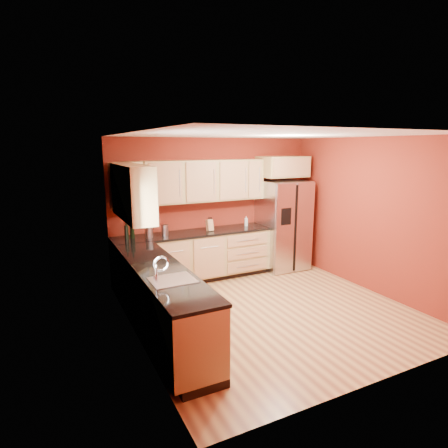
{
  "coord_description": "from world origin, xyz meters",
  "views": [
    {
      "loc": [
        -2.98,
        -4.45,
        2.45
      ],
      "look_at": [
        -0.33,
        0.9,
        1.2
      ],
      "focal_mm": 30.0,
      "sensor_mm": 36.0,
      "label": 1
    }
  ],
  "objects_px": {
    "refrigerator": "(283,225)",
    "soap_dispenser": "(246,221)",
    "knife_block": "(210,225)",
    "wine_bottle_a": "(126,230)",
    "canister_left": "(165,230)"
  },
  "relations": [
    {
      "from": "refrigerator",
      "to": "soap_dispenser",
      "type": "bearing_deg",
      "value": 171.34
    },
    {
      "from": "refrigerator",
      "to": "soap_dispenser",
      "type": "distance_m",
      "value": 0.8
    },
    {
      "from": "refrigerator",
      "to": "wine_bottle_a",
      "type": "relative_size",
      "value": 5.74
    },
    {
      "from": "knife_block",
      "to": "wine_bottle_a",
      "type": "bearing_deg",
      "value": 172.84
    },
    {
      "from": "canister_left",
      "to": "wine_bottle_a",
      "type": "xyz_separation_m",
      "value": [
        -0.65,
        0.05,
        0.06
      ]
    },
    {
      "from": "refrigerator",
      "to": "wine_bottle_a",
      "type": "height_order",
      "value": "refrigerator"
    },
    {
      "from": "refrigerator",
      "to": "soap_dispenser",
      "type": "relative_size",
      "value": 9.32
    },
    {
      "from": "canister_left",
      "to": "wine_bottle_a",
      "type": "distance_m",
      "value": 0.66
    },
    {
      "from": "wine_bottle_a",
      "to": "knife_block",
      "type": "xyz_separation_m",
      "value": [
        1.5,
        -0.06,
        -0.05
      ]
    },
    {
      "from": "refrigerator",
      "to": "knife_block",
      "type": "xyz_separation_m",
      "value": [
        -1.59,
        0.05,
        0.14
      ]
    },
    {
      "from": "canister_left",
      "to": "soap_dispenser",
      "type": "height_order",
      "value": "same"
    },
    {
      "from": "canister_left",
      "to": "knife_block",
      "type": "bearing_deg",
      "value": -1.07
    },
    {
      "from": "wine_bottle_a",
      "to": "knife_block",
      "type": "bearing_deg",
      "value": -2.35
    },
    {
      "from": "knife_block",
      "to": "canister_left",
      "type": "bearing_deg",
      "value": 174.12
    },
    {
      "from": "refrigerator",
      "to": "knife_block",
      "type": "relative_size",
      "value": 8.46
    }
  ]
}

